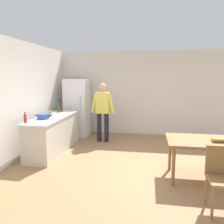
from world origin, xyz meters
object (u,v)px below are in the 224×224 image
Objects in this scene: cooking_pot at (43,116)px; bottle_sauce_red at (25,118)px; person at (103,108)px; refrigerator at (77,108)px; book_stack at (219,140)px; utensil_jar at (50,114)px; bottle_beer_brown at (61,108)px; bottle_wine_green at (58,107)px; dining_table at (206,144)px; chair at (223,174)px.

cooking_pot is 0.52m from bottle_sauce_red.
refrigerator is at bearing 149.77° from person.
refrigerator reaches higher than person.
bottle_sauce_red is at bearing 175.37° from book_stack.
cooking_pot is at bearing -98.27° from utensil_jar.
book_stack is at bearing -27.97° from bottle_beer_brown.
dining_table is at bearing -25.96° from bottle_wine_green.
chair is 2.84× the size of utensil_jar.
bottle_wine_green is at bearing 84.63° from bottle_sauce_red.
refrigerator reaches higher than bottle_wine_green.
chair is 4.53m from bottle_beer_brown.
dining_table is (3.30, -2.70, -0.23)m from refrigerator.
bottle_beer_brown reaches higher than dining_table.
cooking_pot is 1.15m from bottle_beer_brown.
cooking_pot is 3.76m from book_stack.
bottle_beer_brown is 1.05× the size of book_stack.
dining_table is at bearing -28.24° from bottle_beer_brown.
bottle_sauce_red is at bearing -98.06° from refrigerator.
utensil_jar is (0.04, 0.30, 0.02)m from cooking_pot.
book_stack is (3.63, -1.10, -0.19)m from utensil_jar.
chair is at bearing -52.97° from person.
bottle_sauce_red is 3.86m from book_stack.
refrigerator is 1.68m from utensil_jar.
book_stack is at bearing -38.54° from refrigerator.
chair is 0.94m from book_stack.
utensil_jar is 1.29× the size of book_stack.
bottle_wine_green is at bearing 91.69° from cooking_pot.
bottle_beer_brown is at bearing -102.98° from refrigerator.
utensil_jar is (-1.09, -1.12, 0.00)m from person.
person reaches higher than dining_table.
bottle_sauce_red is at bearing -95.37° from bottle_wine_green.
bottle_wine_green is at bearing -96.98° from bottle_beer_brown.
cooking_pot reaches higher than book_stack.
book_stack is at bearing -16.90° from utensil_jar.
bottle_sauce_red is at bearing -124.17° from person.
utensil_jar reaches higher than book_stack.
cooking_pot is at bearing 71.10° from bottle_sauce_red.
cooking_pot is at bearing 145.09° from chair.
refrigerator is 5.62× the size of utensil_jar.
bottle_sauce_red is at bearing -108.90° from cooking_pot.
person is 5.31× the size of utensil_jar.
refrigerator reaches higher than book_stack.
chair is 3.87m from bottle_sauce_red.
person is 4.25× the size of cooking_pot.
cooking_pot is at bearing 167.68° from book_stack.
dining_table is 3.98m from bottle_beer_brown.
refrigerator is 7.50× the size of bottle_sauce_red.
person reaches higher than bottle_sauce_red.
bottle_wine_green is (0.14, 1.48, 0.05)m from bottle_sauce_red.
book_stack is at bearing 69.06° from chair.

